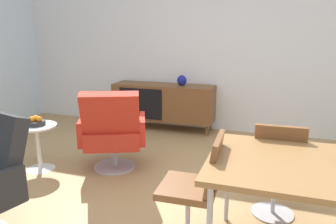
# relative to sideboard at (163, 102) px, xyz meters

# --- Properties ---
(ground_plane) EXTENTS (8.32, 8.32, 0.00)m
(ground_plane) POSITION_rel_sideboard_xyz_m (0.60, -2.30, -0.44)
(ground_plane) COLOR tan
(wall_back) EXTENTS (6.80, 0.12, 2.80)m
(wall_back) POSITION_rel_sideboard_xyz_m (0.60, 0.30, 0.96)
(wall_back) COLOR white
(wall_back) RESTS_ON ground_plane
(sideboard) EXTENTS (1.60, 0.45, 0.72)m
(sideboard) POSITION_rel_sideboard_xyz_m (0.00, 0.00, 0.00)
(sideboard) COLOR brown
(sideboard) RESTS_ON ground_plane
(vase_cobalt) EXTENTS (0.15, 0.15, 0.16)m
(vase_cobalt) POSITION_rel_sideboard_xyz_m (0.30, 0.00, 0.36)
(vase_cobalt) COLOR navy
(vase_cobalt) RESTS_ON sideboard
(dining_chair_near_window) EXTENTS (0.44, 0.41, 0.86)m
(dining_chair_near_window) POSITION_rel_sideboard_xyz_m (1.18, -2.69, 0.03)
(dining_chair_near_window) COLOR brown
(dining_chair_near_window) RESTS_ON ground_plane
(dining_chair_back_left) EXTENTS (0.41, 0.44, 0.86)m
(dining_chair_back_left) POSITION_rel_sideboard_xyz_m (1.72, -2.13, 0.03)
(dining_chair_back_left) COLOR brown
(dining_chair_back_left) RESTS_ON ground_plane
(lounge_chair_red) EXTENTS (0.86, 0.84, 0.95)m
(lounge_chair_red) POSITION_rel_sideboard_xyz_m (-0.02, -1.67, 0.03)
(lounge_chair_red) COLOR red
(lounge_chair_red) RESTS_ON ground_plane
(side_table_round) EXTENTS (0.44, 0.44, 0.52)m
(side_table_round) POSITION_rel_sideboard_xyz_m (-0.84, -1.92, -0.12)
(side_table_round) COLOR white
(side_table_round) RESTS_ON ground_plane
(fruit_bowl) EXTENTS (0.20, 0.20, 0.11)m
(fruit_bowl) POSITION_rel_sideboard_xyz_m (-0.84, -1.92, 0.12)
(fruit_bowl) COLOR #262628
(fruit_bowl) RESTS_ON side_table_round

